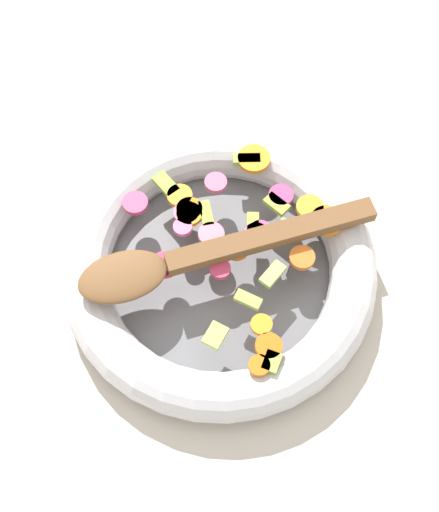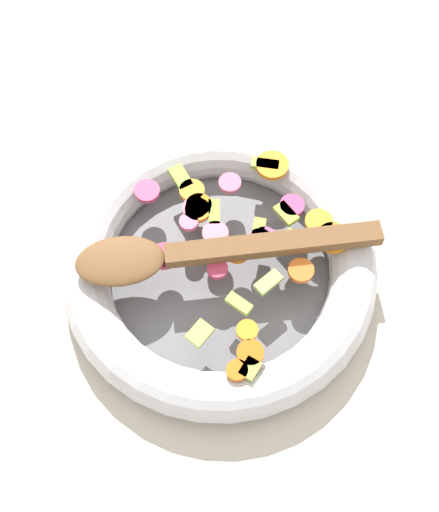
# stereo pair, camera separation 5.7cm
# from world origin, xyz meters

# --- Properties ---
(ground_plane) EXTENTS (4.00, 4.00, 0.00)m
(ground_plane) POSITION_xyz_m (0.00, 0.00, 0.00)
(ground_plane) COLOR beige
(skillet) EXTENTS (0.33, 0.33, 0.05)m
(skillet) POSITION_xyz_m (0.00, 0.00, 0.02)
(skillet) COLOR slate
(skillet) RESTS_ON ground_plane
(chopped_vegetables) EXTENTS (0.27, 0.24, 0.01)m
(chopped_vegetables) POSITION_xyz_m (-0.02, 0.02, 0.05)
(chopped_vegetables) COLOR orange
(chopped_vegetables) RESTS_ON skillet
(wooden_spoon) EXTENTS (0.12, 0.31, 0.01)m
(wooden_spoon) POSITION_xyz_m (0.01, -0.02, 0.06)
(wooden_spoon) COLOR brown
(wooden_spoon) RESTS_ON chopped_vegetables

